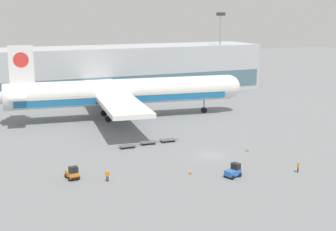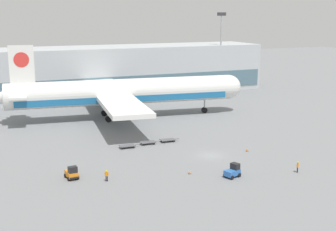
{
  "view_description": "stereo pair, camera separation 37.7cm",
  "coord_description": "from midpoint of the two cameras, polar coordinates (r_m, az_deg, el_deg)",
  "views": [
    {
      "loc": [
        -37.01,
        -66.71,
        23.62
      ],
      "look_at": [
        -1.3,
        15.26,
        4.0
      ],
      "focal_mm": 50.0,
      "sensor_mm": 36.0,
      "label": 1
    },
    {
      "loc": [
        -36.67,
        -66.86,
        23.62
      ],
      "look_at": [
        -1.3,
        15.26,
        4.0
      ],
      "focal_mm": 50.0,
      "sensor_mm": 36.0,
      "label": 2
    }
  ],
  "objects": [
    {
      "name": "ground_crew_far",
      "position": [
        67.97,
        -7.34,
        -7.17
      ],
      "size": [
        0.48,
        0.39,
        1.7
      ],
      "rotation": [
        0.0,
        0.0,
        5.67
      ],
      "color": "black",
      "rests_on": "ground_plane"
    },
    {
      "name": "airplane_main",
      "position": [
        107.15,
        -5.75,
        2.76
      ],
      "size": [
        57.95,
        48.62,
        17.0
      ],
      "rotation": [
        0.0,
        0.0,
        -0.12
      ],
      "color": "white",
      "rests_on": "ground_plane"
    },
    {
      "name": "baggage_tug_mid",
      "position": [
        69.89,
        8.07,
        -6.74
      ],
      "size": [
        2.76,
        2.26,
        2.0
      ],
      "rotation": [
        0.0,
        0.0,
        0.33
      ],
      "color": "#2D66B7",
      "rests_on": "ground_plane"
    },
    {
      "name": "baggage_dolly_lead",
      "position": [
        84.09,
        -4.85,
        -3.7
      ],
      "size": [
        3.73,
        1.6,
        0.48
      ],
      "rotation": [
        0.0,
        0.0,
        -0.03
      ],
      "color": "#56565B",
      "rests_on": "ground_plane"
    },
    {
      "name": "ground_plane",
      "position": [
        79.84,
        5.35,
        -4.89
      ],
      "size": [
        400.0,
        400.0,
        0.0
      ],
      "primitive_type": "plane",
      "color": "slate"
    },
    {
      "name": "baggage_dolly_third",
      "position": [
        87.7,
        0.11,
        -2.98
      ],
      "size": [
        3.73,
        1.6,
        0.48
      ],
      "rotation": [
        0.0,
        0.0,
        -0.03
      ],
      "color": "#56565B",
      "rests_on": "ground_plane"
    },
    {
      "name": "traffic_cone_near",
      "position": [
        70.74,
        2.8,
        -6.82
      ],
      "size": [
        0.4,
        0.4,
        0.77
      ],
      "color": "black",
      "rests_on": "ground_plane"
    },
    {
      "name": "terminal_building",
      "position": [
        140.5,
        -6.33,
        5.5
      ],
      "size": [
        90.0,
        18.2,
        14.0
      ],
      "color": "#B2B7BC",
      "rests_on": "ground_plane"
    },
    {
      "name": "light_mast",
      "position": [
        145.01,
        6.55,
        8.4
      ],
      "size": [
        2.8,
        0.5,
        23.84
      ],
      "color": "#9EA0A5",
      "rests_on": "ground_plane"
    },
    {
      "name": "traffic_cone_far",
      "position": [
        83.04,
        9.76,
        -4.07
      ],
      "size": [
        0.4,
        0.4,
        0.75
      ],
      "color": "black",
      "rests_on": "ground_plane"
    },
    {
      "name": "ground_crew_near",
      "position": [
        73.74,
        15.67,
        -5.96
      ],
      "size": [
        0.47,
        0.39,
        1.71
      ],
      "rotation": [
        0.0,
        0.0,
        0.66
      ],
      "color": "black",
      "rests_on": "ground_plane"
    },
    {
      "name": "baggage_tug_foreground",
      "position": [
        69.83,
        -11.49,
        -6.89
      ],
      "size": [
        1.86,
        2.59,
        2.0
      ],
      "rotation": [
        0.0,
        0.0,
        -1.47
      ],
      "color": "orange",
      "rests_on": "ground_plane"
    },
    {
      "name": "baggage_dolly_second",
      "position": [
        86.14,
        -2.34,
        -3.28
      ],
      "size": [
        3.73,
        1.6,
        0.48
      ],
      "rotation": [
        0.0,
        0.0,
        -0.03
      ],
      "color": "#56565B",
      "rests_on": "ground_plane"
    }
  ]
}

